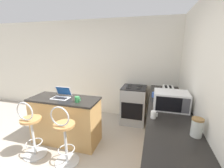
{
  "coord_description": "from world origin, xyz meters",
  "views": [
    {
      "loc": [
        1.35,
        -1.5,
        1.91
      ],
      "look_at": [
        0.4,
        1.83,
        1.03
      ],
      "focal_mm": 24.0,
      "sensor_mm": 36.0,
      "label": 1
    }
  ],
  "objects_px": {
    "stove_range": "(133,105)",
    "storage_jar": "(197,127)",
    "bar_stool_far": "(65,136)",
    "laptop": "(62,95)",
    "bar_stool_near": "(32,130)",
    "toaster": "(168,92)",
    "mug_green": "(77,99)",
    "microwave": "(171,100)",
    "mug_white": "(154,115)",
    "mug_blue": "(154,95)"
  },
  "relations": [
    {
      "from": "bar_stool_far",
      "to": "stove_range",
      "type": "xyz_separation_m",
      "value": [
        0.87,
        1.73,
        -0.03
      ]
    },
    {
      "from": "stove_range",
      "to": "mug_green",
      "type": "distance_m",
      "value": 1.63
    },
    {
      "from": "storage_jar",
      "to": "mug_white",
      "type": "xyz_separation_m",
      "value": [
        -0.46,
        0.31,
        -0.06
      ]
    },
    {
      "from": "bar_stool_near",
      "to": "bar_stool_far",
      "type": "xyz_separation_m",
      "value": [
        0.65,
        0.0,
        0.0
      ]
    },
    {
      "from": "stove_range",
      "to": "mug_blue",
      "type": "relative_size",
      "value": 8.92
    },
    {
      "from": "bar_stool_near",
      "to": "mug_blue",
      "type": "xyz_separation_m",
      "value": [
        2.0,
        1.09,
        0.48
      ]
    },
    {
      "from": "stove_range",
      "to": "mug_blue",
      "type": "xyz_separation_m",
      "value": [
        0.48,
        -0.64,
        0.51
      ]
    },
    {
      "from": "stove_range",
      "to": "mug_green",
      "type": "bearing_deg",
      "value": -122.9
    },
    {
      "from": "toaster",
      "to": "mug_green",
      "type": "xyz_separation_m",
      "value": [
        -1.58,
        -0.79,
        -0.05
      ]
    },
    {
      "from": "bar_stool_near",
      "to": "mug_blue",
      "type": "distance_m",
      "value": 2.33
    },
    {
      "from": "mug_blue",
      "to": "storage_jar",
      "type": "distance_m",
      "value": 1.33
    },
    {
      "from": "toaster",
      "to": "bar_stool_near",
      "type": "bearing_deg",
      "value": -151.7
    },
    {
      "from": "bar_stool_far",
      "to": "stove_range",
      "type": "distance_m",
      "value": 1.93
    },
    {
      "from": "laptop",
      "to": "mug_white",
      "type": "height_order",
      "value": "laptop"
    },
    {
      "from": "toaster",
      "to": "microwave",
      "type": "bearing_deg",
      "value": -90.15
    },
    {
      "from": "microwave",
      "to": "stove_range",
      "type": "xyz_separation_m",
      "value": [
        -0.73,
        1.15,
        -0.6
      ]
    },
    {
      "from": "bar_stool_near",
      "to": "storage_jar",
      "type": "relative_size",
      "value": 4.91
    },
    {
      "from": "mug_blue",
      "to": "microwave",
      "type": "bearing_deg",
      "value": -63.55
    },
    {
      "from": "bar_stool_near",
      "to": "mug_blue",
      "type": "relative_size",
      "value": 9.93
    },
    {
      "from": "toaster",
      "to": "mug_blue",
      "type": "height_order",
      "value": "toaster"
    },
    {
      "from": "toaster",
      "to": "storage_jar",
      "type": "relative_size",
      "value": 1.49
    },
    {
      "from": "mug_blue",
      "to": "mug_green",
      "type": "bearing_deg",
      "value": -153.31
    },
    {
      "from": "stove_range",
      "to": "microwave",
      "type": "bearing_deg",
      "value": -57.34
    },
    {
      "from": "microwave",
      "to": "storage_jar",
      "type": "xyz_separation_m",
      "value": [
        0.21,
        -0.73,
        -0.03
      ]
    },
    {
      "from": "stove_range",
      "to": "storage_jar",
      "type": "relative_size",
      "value": 4.41
    },
    {
      "from": "stove_range",
      "to": "mug_blue",
      "type": "distance_m",
      "value": 0.95
    },
    {
      "from": "bar_stool_far",
      "to": "mug_green",
      "type": "xyz_separation_m",
      "value": [
        0.03,
        0.43,
        0.49
      ]
    },
    {
      "from": "storage_jar",
      "to": "toaster",
      "type": "bearing_deg",
      "value": 98.73
    },
    {
      "from": "laptop",
      "to": "stove_range",
      "type": "relative_size",
      "value": 0.36
    },
    {
      "from": "stove_range",
      "to": "bar_stool_near",
      "type": "bearing_deg",
      "value": -131.33
    },
    {
      "from": "microwave",
      "to": "toaster",
      "type": "xyz_separation_m",
      "value": [
        0.0,
        0.63,
        -0.04
      ]
    },
    {
      "from": "stove_range",
      "to": "mug_green",
      "type": "relative_size",
      "value": 9.07
    },
    {
      "from": "bar_stool_near",
      "to": "toaster",
      "type": "bearing_deg",
      "value": 28.3
    },
    {
      "from": "stove_range",
      "to": "laptop",
      "type": "bearing_deg",
      "value": -137.21
    },
    {
      "from": "bar_stool_far",
      "to": "mug_blue",
      "type": "height_order",
      "value": "bar_stool_far"
    },
    {
      "from": "laptop",
      "to": "bar_stool_near",
      "type": "bearing_deg",
      "value": -115.07
    },
    {
      "from": "mug_white",
      "to": "stove_range",
      "type": "bearing_deg",
      "value": 107.17
    },
    {
      "from": "bar_stool_far",
      "to": "mug_blue",
      "type": "relative_size",
      "value": 9.93
    },
    {
      "from": "laptop",
      "to": "storage_jar",
      "type": "relative_size",
      "value": 1.57
    },
    {
      "from": "laptop",
      "to": "stove_range",
      "type": "xyz_separation_m",
      "value": [
        1.25,
        1.16,
        -0.52
      ]
    },
    {
      "from": "microwave",
      "to": "mug_blue",
      "type": "height_order",
      "value": "microwave"
    },
    {
      "from": "bar_stool_far",
      "to": "mug_green",
      "type": "distance_m",
      "value": 0.65
    },
    {
      "from": "mug_white",
      "to": "storage_jar",
      "type": "bearing_deg",
      "value": -34.23
    },
    {
      "from": "bar_stool_far",
      "to": "mug_green",
      "type": "bearing_deg",
      "value": 86.53
    },
    {
      "from": "microwave",
      "to": "mug_white",
      "type": "relative_size",
      "value": 5.07
    },
    {
      "from": "bar_stool_far",
      "to": "microwave",
      "type": "xyz_separation_m",
      "value": [
        1.6,
        0.58,
        0.57
      ]
    },
    {
      "from": "laptop",
      "to": "stove_range",
      "type": "height_order",
      "value": "laptop"
    },
    {
      "from": "bar_stool_near",
      "to": "mug_white",
      "type": "xyz_separation_m",
      "value": [
        2.0,
        0.16,
        0.49
      ]
    },
    {
      "from": "bar_stool_near",
      "to": "bar_stool_far",
      "type": "height_order",
      "value": "same"
    },
    {
      "from": "toaster",
      "to": "mug_white",
      "type": "height_order",
      "value": "toaster"
    }
  ]
}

